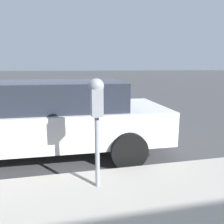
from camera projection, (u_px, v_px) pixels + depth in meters
name	position (u px, v px, depth m)	size (l,w,h in m)	color
ground_plane	(49.00, 138.00, 5.34)	(220.00, 220.00, 0.00)	#424244
parking_meter	(97.00, 106.00, 2.71)	(0.21, 0.19, 1.43)	gray
car_white	(46.00, 117.00, 4.24)	(2.14, 4.80, 1.44)	silver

